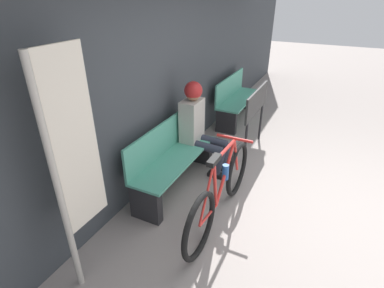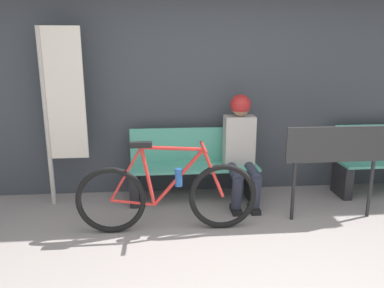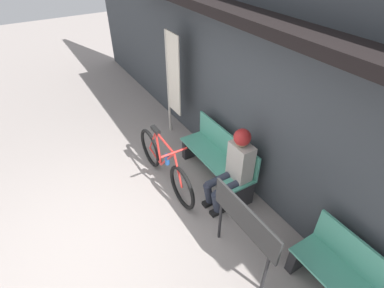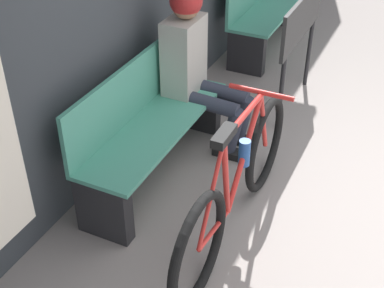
# 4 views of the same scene
# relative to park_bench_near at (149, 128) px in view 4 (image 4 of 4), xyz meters

# --- Properties ---
(park_bench_near) EXTENTS (1.46, 0.42, 0.82)m
(park_bench_near) POSITION_rel_park_bench_near_xyz_m (0.00, 0.00, 0.00)
(park_bench_near) COLOR #51A88E
(park_bench_near) RESTS_ON ground_plane
(bicycle) EXTENTS (1.72, 0.40, 0.89)m
(bicycle) POSITION_rel_park_bench_near_xyz_m (-0.32, -0.76, -0.01)
(bicycle) COLOR black
(bicycle) RESTS_ON ground_plane
(person_seated) EXTENTS (0.34, 0.63, 1.22)m
(person_seated) POSITION_rel_park_bench_near_xyz_m (0.52, -0.11, 0.32)
(person_seated) COLOR #2D3342
(person_seated) RESTS_ON ground_plane
(park_bench_far) EXTENTS (1.40, 0.42, 0.82)m
(park_bench_far) POSITION_rel_park_bench_near_xyz_m (2.43, -0.00, -0.00)
(park_bench_far) COLOR #51A88E
(park_bench_far) RESTS_ON ground_plane
(signboard) EXTENTS (1.02, 0.04, 0.97)m
(signboard) POSITION_rel_park_bench_near_xyz_m (1.37, -0.64, 0.36)
(signboard) COLOR #232326
(signboard) RESTS_ON ground_plane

